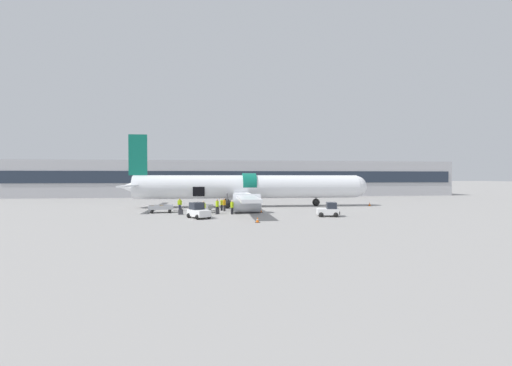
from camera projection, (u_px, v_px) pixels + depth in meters
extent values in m
plane|color=gray|center=(256.00, 209.00, 48.19)|extent=(500.00, 500.00, 0.00)
cube|color=#B2B2B7|center=(239.00, 179.00, 83.45)|extent=(102.21, 13.96, 8.19)
cube|color=#232D3D|center=(241.00, 177.00, 76.45)|extent=(100.17, 0.16, 2.62)
cylinder|color=white|center=(249.00, 187.00, 52.53)|extent=(34.30, 3.54, 3.54)
sphere|color=white|center=(356.00, 186.00, 54.57)|extent=(3.36, 3.36, 3.36)
cone|color=white|center=(134.00, 187.00, 50.50)|extent=(4.07, 3.26, 3.26)
cylinder|color=#0F6B56|center=(249.00, 185.00, 52.49)|extent=(2.06, 3.55, 3.55)
cube|color=#0F6B56|center=(138.00, 155.00, 50.48)|extent=(2.65, 0.28, 6.02)
cube|color=white|center=(129.00, 186.00, 45.90)|extent=(0.93, 9.40, 0.20)
cube|color=white|center=(144.00, 184.00, 55.22)|extent=(0.93, 9.40, 0.20)
cube|color=white|center=(245.00, 197.00, 43.54)|extent=(2.20, 16.78, 0.40)
cube|color=white|center=(236.00, 191.00, 61.25)|extent=(2.20, 16.78, 0.40)
cylinder|color=#B2B7BF|center=(247.00, 203.00, 43.68)|extent=(3.49, 2.42, 2.42)
cylinder|color=#B2B7BF|center=(238.00, 195.00, 61.18)|extent=(3.49, 2.42, 2.42)
cube|color=black|center=(199.00, 192.00, 49.91)|extent=(1.70, 0.12, 1.40)
cylinder|color=#56565B|center=(316.00, 197.00, 53.83)|extent=(0.22, 0.22, 1.60)
sphere|color=black|center=(316.00, 202.00, 53.84)|extent=(1.17, 1.17, 1.17)
cylinder|color=#56565B|center=(227.00, 199.00, 49.71)|extent=(0.22, 0.22, 1.60)
sphere|color=black|center=(227.00, 204.00, 49.73)|extent=(1.17, 1.17, 1.17)
cylinder|color=#56565B|center=(226.00, 197.00, 54.61)|extent=(0.22, 0.22, 1.60)
sphere|color=black|center=(226.00, 202.00, 54.63)|extent=(1.17, 1.17, 1.17)
cube|color=white|center=(199.00, 213.00, 38.16)|extent=(2.80, 3.20, 0.73)
cube|color=#232833|center=(197.00, 206.00, 38.53)|extent=(1.77, 1.76, 0.79)
cube|color=black|center=(193.00, 213.00, 39.29)|extent=(1.22, 0.83, 0.36)
sphere|color=black|center=(200.00, 215.00, 39.37)|extent=(0.56, 0.56, 0.56)
sphere|color=black|center=(189.00, 215.00, 38.45)|extent=(0.56, 0.56, 0.56)
sphere|color=black|center=(209.00, 216.00, 37.88)|extent=(0.56, 0.56, 0.56)
sphere|color=black|center=(198.00, 217.00, 36.97)|extent=(0.56, 0.56, 0.56)
cube|color=white|center=(328.00, 211.00, 39.96)|extent=(2.71, 2.07, 0.67)
cube|color=#232833|center=(331.00, 205.00, 39.91)|extent=(1.35, 1.56, 0.75)
cube|color=black|center=(339.00, 213.00, 39.86)|extent=(0.41, 1.45, 0.34)
sphere|color=black|center=(336.00, 215.00, 39.13)|extent=(0.56, 0.56, 0.56)
sphere|color=black|center=(334.00, 213.00, 40.66)|extent=(0.56, 0.56, 0.56)
sphere|color=black|center=(321.00, 215.00, 39.27)|extent=(0.56, 0.56, 0.56)
sphere|color=black|center=(320.00, 213.00, 40.80)|extent=(0.56, 0.56, 0.56)
cube|color=#999BA0|center=(201.00, 209.00, 44.44)|extent=(3.11, 2.48, 0.05)
cube|color=#999BA0|center=(210.00, 207.00, 44.13)|extent=(0.62, 1.58, 0.54)
cube|color=#999BA0|center=(198.00, 207.00, 43.66)|extent=(2.51, 0.97, 0.54)
cube|color=#999BA0|center=(203.00, 206.00, 45.21)|extent=(2.51, 0.97, 0.54)
cube|color=#333338|center=(214.00, 211.00, 44.03)|extent=(0.87, 0.38, 0.06)
sphere|color=black|center=(205.00, 212.00, 43.42)|extent=(0.40, 0.40, 0.40)
sphere|color=black|center=(210.00, 210.00, 45.03)|extent=(0.40, 0.40, 0.40)
sphere|color=black|center=(191.00, 211.00, 43.85)|extent=(0.40, 0.40, 0.40)
sphere|color=black|center=(197.00, 210.00, 45.47)|extent=(0.40, 0.40, 0.40)
cube|color=#14472D|center=(206.00, 207.00, 44.22)|extent=(0.43, 0.31, 0.35)
cube|color=#1E2347|center=(203.00, 207.00, 44.11)|extent=(0.54, 0.46, 0.51)
cube|color=#4C1E1E|center=(200.00, 207.00, 44.26)|extent=(0.45, 0.33, 0.38)
cube|color=#B7BABF|center=(161.00, 209.00, 44.06)|extent=(3.31, 2.03, 0.05)
cube|color=#B7BABF|center=(173.00, 207.00, 44.42)|extent=(0.26, 1.66, 0.46)
cube|color=#B7BABF|center=(161.00, 208.00, 43.27)|extent=(3.06, 0.43, 0.46)
cube|color=#B7BABF|center=(161.00, 206.00, 44.84)|extent=(3.06, 0.43, 0.46)
cube|color=#333338|center=(177.00, 210.00, 44.54)|extent=(0.90, 0.19, 0.06)
sphere|color=black|center=(170.00, 212.00, 43.51)|extent=(0.40, 0.40, 0.40)
sphere|color=black|center=(170.00, 210.00, 45.13)|extent=(0.40, 0.40, 0.40)
sphere|color=black|center=(152.00, 212.00, 42.99)|extent=(0.40, 0.40, 0.40)
sphere|color=black|center=(152.00, 211.00, 44.62)|extent=(0.40, 0.40, 0.40)
cube|color=#1E2347|center=(165.00, 207.00, 44.51)|extent=(0.34, 0.24, 0.36)
cube|color=olive|center=(162.00, 207.00, 44.02)|extent=(0.47, 0.24, 0.47)
cube|color=#2D2D33|center=(157.00, 207.00, 43.80)|extent=(0.52, 0.34, 0.39)
cube|color=olive|center=(153.00, 207.00, 43.81)|extent=(0.47, 0.29, 0.43)
cylinder|color=#1E2338|center=(180.00, 208.00, 46.43)|extent=(0.38, 0.38, 0.83)
cylinder|color=#B7E019|center=(180.00, 202.00, 46.42)|extent=(0.48, 0.48, 0.66)
sphere|color=#9E7556|center=(180.00, 199.00, 46.41)|extent=(0.23, 0.23, 0.23)
cylinder|color=#B7E019|center=(178.00, 203.00, 46.33)|extent=(0.15, 0.15, 0.60)
cylinder|color=#B7E019|center=(181.00, 203.00, 46.51)|extent=(0.15, 0.15, 0.60)
cylinder|color=#2D2D33|center=(224.00, 208.00, 45.90)|extent=(0.42, 0.42, 0.84)
cylinder|color=orange|center=(224.00, 202.00, 45.88)|extent=(0.54, 0.54, 0.66)
sphere|color=tan|center=(224.00, 199.00, 45.88)|extent=(0.23, 0.23, 0.23)
cylinder|color=orange|center=(225.00, 203.00, 46.10)|extent=(0.17, 0.17, 0.61)
cylinder|color=orange|center=(223.00, 203.00, 45.68)|extent=(0.17, 0.17, 0.61)
cylinder|color=black|center=(232.00, 211.00, 42.20)|extent=(0.37, 0.37, 0.84)
cylinder|color=#B7E019|center=(232.00, 205.00, 42.18)|extent=(0.47, 0.47, 0.66)
sphere|color=beige|center=(232.00, 201.00, 42.17)|extent=(0.23, 0.23, 0.23)
cylinder|color=#B7E019|center=(232.00, 205.00, 42.42)|extent=(0.15, 0.15, 0.61)
cylinder|color=#B7E019|center=(232.00, 205.00, 41.95)|extent=(0.15, 0.15, 0.61)
cylinder|color=black|center=(217.00, 210.00, 43.08)|extent=(0.39, 0.39, 0.87)
cylinder|color=#B7E019|center=(217.00, 204.00, 43.07)|extent=(0.50, 0.50, 0.69)
sphere|color=#9E7556|center=(217.00, 200.00, 43.06)|extent=(0.24, 0.24, 0.24)
cylinder|color=#B7E019|center=(218.00, 204.00, 43.31)|extent=(0.16, 0.16, 0.63)
cylinder|color=#B7E019|center=(217.00, 205.00, 42.83)|extent=(0.16, 0.16, 0.63)
cylinder|color=black|center=(203.00, 211.00, 42.08)|extent=(0.33, 0.33, 0.81)
cylinder|color=#CCE523|center=(203.00, 205.00, 42.07)|extent=(0.43, 0.43, 0.64)
sphere|color=tan|center=(203.00, 202.00, 42.06)|extent=(0.22, 0.22, 0.22)
cylinder|color=#CCE523|center=(205.00, 206.00, 42.07)|extent=(0.14, 0.14, 0.59)
cylinder|color=#CCE523|center=(202.00, 206.00, 42.07)|extent=(0.14, 0.14, 0.59)
cylinder|color=black|center=(222.00, 208.00, 46.73)|extent=(0.40, 0.40, 0.80)
cylinder|color=#CCE523|center=(222.00, 202.00, 46.71)|extent=(0.52, 0.52, 0.63)
sphere|color=beige|center=(222.00, 199.00, 46.70)|extent=(0.22, 0.22, 0.22)
cylinder|color=#CCE523|center=(223.00, 203.00, 46.91)|extent=(0.16, 0.16, 0.58)
cylinder|color=#CCE523|center=(221.00, 203.00, 46.52)|extent=(0.16, 0.16, 0.58)
cube|color=#2D2D33|center=(217.00, 211.00, 42.23)|extent=(0.50, 0.34, 0.74)
cube|color=black|center=(217.00, 208.00, 42.22)|extent=(0.29, 0.12, 0.12)
cube|color=#2D2D33|center=(181.00, 212.00, 41.83)|extent=(0.58, 0.37, 0.63)
cube|color=black|center=(181.00, 209.00, 41.82)|extent=(0.34, 0.11, 0.12)
cube|color=black|center=(370.00, 206.00, 53.73)|extent=(0.55, 0.55, 0.03)
cone|color=orange|center=(370.00, 204.00, 53.72)|extent=(0.41, 0.41, 0.59)
cylinder|color=white|center=(370.00, 204.00, 53.72)|extent=(0.24, 0.24, 0.07)
cube|color=black|center=(258.00, 222.00, 34.69)|extent=(0.48, 0.48, 0.03)
cone|color=orange|center=(258.00, 220.00, 34.69)|extent=(0.35, 0.35, 0.55)
cylinder|color=white|center=(258.00, 220.00, 34.69)|extent=(0.20, 0.20, 0.07)
cube|color=black|center=(260.00, 212.00, 44.35)|extent=(0.63, 0.63, 0.03)
cone|color=orange|center=(260.00, 210.00, 44.34)|extent=(0.47, 0.47, 0.64)
cylinder|color=white|center=(260.00, 210.00, 44.34)|extent=(0.27, 0.27, 0.08)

